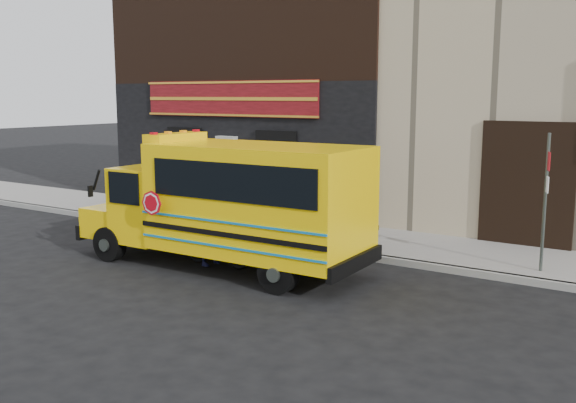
{
  "coord_description": "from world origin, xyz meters",
  "views": [
    {
      "loc": [
        7.44,
        -10.48,
        3.76
      ],
      "look_at": [
        -0.51,
        1.85,
        1.32
      ],
      "focal_mm": 40.0,
      "sensor_mm": 36.0,
      "label": 1
    }
  ],
  "objects_px": {
    "sign_pole": "(545,199)",
    "cyclist": "(210,227)",
    "school_bus": "(233,201)",
    "bicycle": "(217,242)"
  },
  "relations": [
    {
      "from": "sign_pole",
      "to": "cyclist",
      "type": "distance_m",
      "value": 7.07
    },
    {
      "from": "school_bus",
      "to": "cyclist",
      "type": "xyz_separation_m",
      "value": [
        -0.56,
        -0.1,
        -0.61
      ]
    },
    {
      "from": "school_bus",
      "to": "sign_pole",
      "type": "bearing_deg",
      "value": 26.68
    },
    {
      "from": "sign_pole",
      "to": "cyclist",
      "type": "xyz_separation_m",
      "value": [
        -6.35,
        -3.01,
        -0.77
      ]
    },
    {
      "from": "school_bus",
      "to": "bicycle",
      "type": "relative_size",
      "value": 3.76
    },
    {
      "from": "school_bus",
      "to": "bicycle",
      "type": "bearing_deg",
      "value": -179.39
    },
    {
      "from": "sign_pole",
      "to": "bicycle",
      "type": "xyz_separation_m",
      "value": [
        -6.26,
        -2.92,
        -1.11
      ]
    },
    {
      "from": "sign_pole",
      "to": "bicycle",
      "type": "relative_size",
      "value": 1.64
    },
    {
      "from": "bicycle",
      "to": "cyclist",
      "type": "bearing_deg",
      "value": 132.81
    },
    {
      "from": "school_bus",
      "to": "cyclist",
      "type": "bearing_deg",
      "value": -169.96
    }
  ]
}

